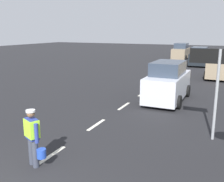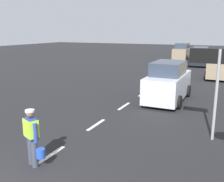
{
  "view_description": "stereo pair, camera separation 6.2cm",
  "coord_description": "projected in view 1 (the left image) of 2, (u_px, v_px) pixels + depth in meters",
  "views": [
    {
      "loc": [
        4.86,
        -3.28,
        3.8
      ],
      "look_at": [
        -0.02,
        7.28,
        1.1
      ],
      "focal_mm": 42.04,
      "sensor_mm": 36.0,
      "label": 1
    },
    {
      "loc": [
        4.92,
        -3.26,
        3.8
      ],
      "look_at": [
        -0.02,
        7.28,
        1.1
      ],
      "focal_mm": 42.04,
      "sensor_mm": 36.0,
      "label": 2
    }
  ],
  "objects": [
    {
      "name": "lane_center_line",
      "position": [
        182.0,
        67.0,
        28.03
      ],
      "size": [
        0.14,
        46.4,
        0.01
      ],
      "color": "silver",
      "rests_on": "ground"
    },
    {
      "name": "car_oncoming_third",
      "position": [
        181.0,
        52.0,
        34.87
      ],
      "size": [
        2.0,
        4.26,
        2.15
      ],
      "color": "gray",
      "rests_on": "ground"
    },
    {
      "name": "road_worker",
      "position": [
        33.0,
        135.0,
        7.34
      ],
      "size": [
        0.75,
        0.44,
        1.67
      ],
      "color": "#383D4C",
      "rests_on": "ground"
    },
    {
      "name": "car_parked_far",
      "position": [
        218.0,
        66.0,
        21.21
      ],
      "size": [
        1.88,
        4.24,
        2.16
      ],
      "color": "gray",
      "rests_on": "ground"
    },
    {
      "name": "ground_plane",
      "position": [
        174.0,
        72.0,
        24.32
      ],
      "size": [
        96.0,
        96.0,
        0.0
      ],
      "primitive_type": "plane",
      "color": "black"
    },
    {
      "name": "car_outgoing_far",
      "position": [
        199.0,
        57.0,
        28.75
      ],
      "size": [
        2.02,
        4.17,
        2.03
      ],
      "color": "black",
      "rests_on": "ground"
    },
    {
      "name": "car_outgoing_ahead",
      "position": [
        168.0,
        83.0,
        14.32
      ],
      "size": [
        1.98,
        4.37,
        2.17
      ],
      "color": "silver",
      "rests_on": "ground"
    },
    {
      "name": "lane_direction_sign",
      "position": [
        211.0,
        72.0,
        8.95
      ],
      "size": [
        1.16,
        0.11,
        3.2
      ],
      "color": "gray",
      "rests_on": "ground"
    }
  ]
}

